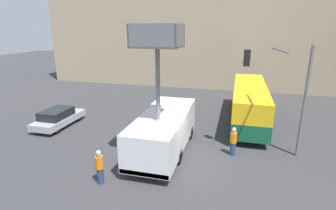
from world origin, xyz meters
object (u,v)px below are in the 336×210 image
object	(u,v)px
city_bus	(249,100)
road_worker_near_truck	(100,167)
road_worker_directing	(233,142)
parked_car_curbside	(58,117)
utility_truck	(164,128)
traffic_light_pole	(285,83)

from	to	relation	value
city_bus	road_worker_near_truck	xyz separation A→B (m)	(-7.12, -11.09, -0.86)
road_worker_directing	parked_car_curbside	size ratio (longest dim) A/B	0.40
utility_truck	traffic_light_pole	distance (m)	7.29
utility_truck	city_bus	world-z (taller)	utility_truck
road_worker_near_truck	road_worker_directing	distance (m)	7.71
traffic_light_pole	road_worker_directing	size ratio (longest dim) A/B	3.71
city_bus	parked_car_curbside	size ratio (longest dim) A/B	2.46
traffic_light_pole	road_worker_directing	bearing A→B (deg)	-162.82
city_bus	parked_car_curbside	world-z (taller)	city_bus
city_bus	parked_car_curbside	distance (m)	14.94
parked_car_curbside	traffic_light_pole	bearing A→B (deg)	-2.21
traffic_light_pole	parked_car_curbside	xyz separation A→B (m)	(-15.57, 0.60, -3.63)
parked_car_curbside	road_worker_near_truck	bearing A→B (deg)	-41.31
utility_truck	traffic_light_pole	size ratio (longest dim) A/B	1.16
utility_truck	parked_car_curbside	bearing A→B (deg)	166.78
city_bus	traffic_light_pole	world-z (taller)	traffic_light_pole
traffic_light_pole	road_worker_near_truck	world-z (taller)	traffic_light_pole
utility_truck	road_worker_near_truck	distance (m)	4.53
traffic_light_pole	parked_car_curbside	bearing A→B (deg)	177.79
road_worker_directing	parked_car_curbside	world-z (taller)	road_worker_directing
road_worker_near_truck	parked_car_curbside	world-z (taller)	road_worker_near_truck
road_worker_directing	utility_truck	bearing A→B (deg)	-137.40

